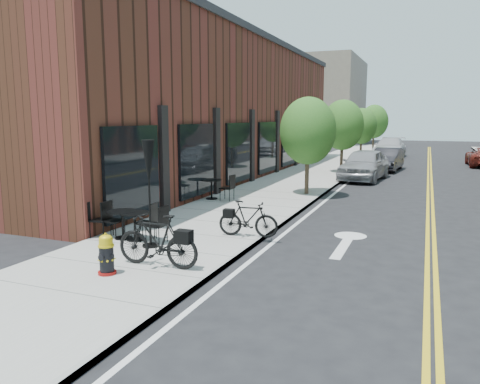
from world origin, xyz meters
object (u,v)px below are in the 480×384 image
at_px(bistro_set_b, 123,220).
at_px(parked_car_b, 387,159).
at_px(bistro_set_c, 212,186).
at_px(patio_umbrella, 149,171).
at_px(fire_hydrant, 106,255).
at_px(bistro_set_a, 135,222).
at_px(bicycle_left, 157,240).
at_px(parked_car_c, 390,148).
at_px(bicycle_right, 248,219).
at_px(parked_car_a, 364,164).

bearing_deg(bistro_set_b, parked_car_b, 68.69).
height_order(bistro_set_c, patio_umbrella, patio_umbrella).
height_order(patio_umbrella, parked_car_b, patio_umbrella).
height_order(fire_hydrant, bistro_set_c, bistro_set_c).
height_order(bistro_set_a, parked_car_b, parked_car_b).
bearing_deg(bicycle_left, parked_car_b, 171.85).
height_order(fire_hydrant, patio_umbrella, patio_umbrella).
relative_size(bistro_set_a, patio_umbrella, 0.68).
bearing_deg(bistro_set_a, fire_hydrant, -66.60).
distance_m(fire_hydrant, parked_car_b, 22.13).
distance_m(bistro_set_b, parked_car_b, 20.06).
distance_m(bistro_set_c, parked_car_c, 23.65).
xyz_separation_m(bicycle_left, bistro_set_a, (-1.63, 1.58, -0.09)).
xyz_separation_m(bicycle_right, bistro_set_b, (-2.86, -1.33, -0.00)).
relative_size(parked_car_a, parked_car_b, 1.14).
bearing_deg(bicycle_right, fire_hydrant, 152.02).
relative_size(fire_hydrant, bistro_set_b, 0.47).
bearing_deg(bicycle_left, bistro_set_a, -134.80).
xyz_separation_m(bistro_set_b, parked_car_c, (4.24, 29.26, 0.19)).
bearing_deg(bistro_set_c, parked_car_b, 72.00).
bearing_deg(parked_car_a, bicycle_left, -91.30).
relative_size(parked_car_a, parked_car_c, 0.87).
xyz_separation_m(bicycle_right, bistro_set_a, (-2.48, -1.35, -0.00)).
height_order(bistro_set_a, parked_car_a, parked_car_a).
xyz_separation_m(parked_car_a, parked_car_c, (0.17, 14.65, -0.01)).
bearing_deg(parked_car_c, bistro_set_c, -98.95).
distance_m(fire_hydrant, bistro_set_a, 2.54).
bearing_deg(parked_car_b, bistro_set_a, -97.81).
xyz_separation_m(bicycle_right, parked_car_a, (1.21, 13.29, 0.21)).
bearing_deg(bistro_set_b, bicycle_right, 17.42).
distance_m(bistro_set_b, patio_umbrella, 1.73).
distance_m(bistro_set_a, bistro_set_b, 0.38).
relative_size(bicycle_left, parked_car_c, 0.34).
bearing_deg(bistro_set_c, bicycle_right, -52.32).
bearing_deg(parked_car_b, bistro_set_b, -98.87).
height_order(bicycle_left, bicycle_right, bicycle_left).
xyz_separation_m(bistro_set_a, bistro_set_c, (-0.78, 6.10, 0.01)).
height_order(bistro_set_c, parked_car_b, parked_car_b).
xyz_separation_m(bistro_set_a, parked_car_a, (3.69, 14.64, 0.21)).
bearing_deg(bistro_set_c, parked_car_c, 81.86).
xyz_separation_m(parked_car_a, parked_car_b, (0.73, 4.87, -0.12)).
relative_size(bicycle_left, bicycle_right, 1.18).
height_order(bistro_set_b, patio_umbrella, patio_umbrella).
xyz_separation_m(bicycle_left, patio_umbrella, (-0.96, 1.24, 1.25)).
xyz_separation_m(bistro_set_c, parked_car_b, (5.20, 13.41, 0.07)).
height_order(parked_car_a, parked_car_c, parked_car_a).
bearing_deg(parked_car_a, fire_hydrant, -93.21).
bearing_deg(bistro_set_b, patio_umbrella, -26.85).
height_order(bistro_set_b, bistro_set_c, bistro_set_c).
bearing_deg(parked_car_c, fire_hydrant, -92.88).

